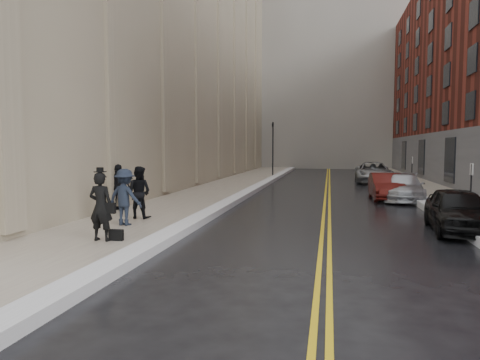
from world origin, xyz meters
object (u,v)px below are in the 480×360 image
at_px(car_silver_far, 373,173).
at_px(pedestrian_b, 125,197).
at_px(car_maroon, 386,186).
at_px(car_silver_near, 404,187).
at_px(pedestrian_c, 119,187).
at_px(pedestrian_main, 101,207).
at_px(car_black, 458,210).
at_px(pedestrian_a, 139,192).

height_order(car_silver_far, pedestrian_b, pedestrian_b).
relative_size(car_maroon, car_silver_near, 0.89).
relative_size(pedestrian_b, pedestrian_c, 0.99).
distance_m(car_silver_near, car_silver_far, 11.72).
distance_m(pedestrian_main, pedestrian_b, 2.50).
height_order(car_black, pedestrian_main, pedestrian_main).
distance_m(pedestrian_main, pedestrian_a, 3.94).
bearing_deg(car_maroon, car_black, -82.99).
height_order(pedestrian_main, pedestrian_a, pedestrian_main).
distance_m(car_maroon, car_silver_near, 0.89).
relative_size(car_maroon, pedestrian_a, 2.22).
bearing_deg(car_silver_far, pedestrian_c, -121.12).
bearing_deg(pedestrian_c, car_silver_far, -113.20).
bearing_deg(car_silver_far, car_maroon, -90.54).
distance_m(car_black, pedestrian_a, 11.26).
xyz_separation_m(car_silver_near, pedestrian_b, (-10.78, -10.50, 0.41)).
xyz_separation_m(car_black, pedestrian_b, (-11.10, -1.79, 0.38)).
relative_size(car_silver_far, pedestrian_a, 3.02).
height_order(car_black, car_silver_far, car_silver_far).
xyz_separation_m(pedestrian_b, pedestrian_c, (-1.90, 3.19, 0.01)).
relative_size(car_black, pedestrian_main, 2.20).
relative_size(car_silver_near, pedestrian_c, 2.49).
bearing_deg(pedestrian_c, car_silver_near, -140.44).
relative_size(car_silver_far, pedestrian_main, 3.00).
relative_size(car_black, car_silver_far, 0.73).
xyz_separation_m(car_black, pedestrian_main, (-10.60, -4.24, 0.40)).
relative_size(car_silver_near, car_silver_far, 0.83).
bearing_deg(car_maroon, pedestrian_b, -133.39).
bearing_deg(pedestrian_b, car_maroon, -124.22).
relative_size(pedestrian_a, pedestrian_b, 1.01).
height_order(car_maroon, car_silver_far, car_silver_far).
distance_m(car_maroon, pedestrian_a, 13.68).
bearing_deg(car_maroon, car_silver_near, -13.92).
relative_size(pedestrian_main, pedestrian_c, 1.01).
height_order(car_black, car_maroon, car_black).
relative_size(car_maroon, car_silver_far, 0.74).
bearing_deg(car_silver_far, pedestrian_a, -115.14).
bearing_deg(pedestrian_main, car_silver_near, -126.54).
height_order(car_silver_near, pedestrian_a, pedestrian_a).
height_order(pedestrian_main, pedestrian_b, pedestrian_main).
bearing_deg(car_maroon, car_silver_far, 87.17).
height_order(pedestrian_main, pedestrian_c, pedestrian_main).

